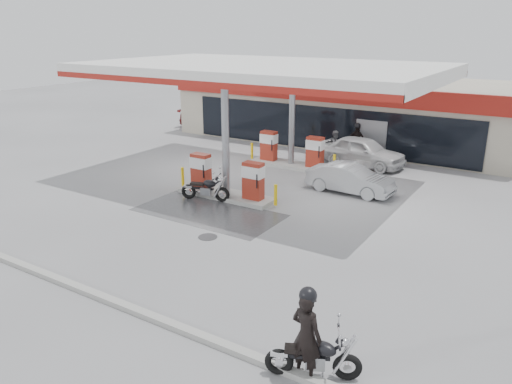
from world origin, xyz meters
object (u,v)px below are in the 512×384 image
parked_motorcycle (206,189)px  sedan_white (362,151)px  pump_island_near (226,182)px  main_motorcycle (315,358)px  attendant (335,145)px  biker_walking (356,141)px  hatchback_silver (350,179)px  parked_car_left (210,120)px  parked_car_right (407,145)px  pump_island_far (291,154)px  biker_main (306,336)px

parked_motorcycle → sedan_white: 9.76m
pump_island_near → parked_motorcycle: pump_island_near is taller
pump_island_near → main_motorcycle: (8.53, -8.78, -0.23)m
main_motorcycle → sedan_white: 17.81m
attendant → biker_walking: size_ratio=0.87×
pump_island_near → hatchback_silver: pump_island_near is taller
sedan_white → parked_car_left: (-13.17, 3.80, -0.10)m
parked_car_left → sedan_white: bearing=-108.9°
biker_walking → parked_car_left: bearing=151.8°
parked_car_right → biker_walking: 3.21m
parked_motorcycle → parked_car_right: (4.98, 12.85, 0.03)m
parked_motorcycle → hatchback_silver: hatchback_silver is taller
hatchback_silver → parked_car_left: parked_car_left is taller
attendant → biker_walking: bearing=-29.5°
sedan_white → biker_walking: size_ratio=2.48×
pump_island_near → biker_walking: (2.20, 9.80, 0.23)m
pump_island_near → pump_island_far: bearing=90.0°
pump_island_near → hatchback_silver: size_ratio=1.30×
parked_car_left → parked_car_right: bearing=-92.8°
biker_main → parked_car_left: biker_main is taller
pump_island_near → parked_motorcycle: 1.00m
main_motorcycle → parked_motorcycle: (-9.01, 7.93, 0.03)m
sedan_white → parked_car_left: bearing=81.4°
biker_main → parked_car_right: (-3.86, 20.86, -0.48)m
main_motorcycle → biker_walking: 19.63m
biker_main → parked_motorcycle: bearing=-32.0°
sedan_white → hatchback_silver: bearing=-158.2°
main_motorcycle → parked_car_left: (-18.53, 20.78, 0.21)m
parked_motorcycle → biker_main: bearing=-59.0°
attendant → parked_car_left: bearing=85.4°
parked_motorcycle → sedan_white: sedan_white is taller
parked_car_left → parked_motorcycle: bearing=-146.3°
sedan_white → biker_main: bearing=-155.6°
pump_island_near → main_motorcycle: pump_island_near is taller
sedan_white → attendant: bearing=79.4°
attendant → parked_motorcycle: bearing=-179.6°
pump_island_far → biker_walking: biker_walking is taller
hatchback_silver → parked_car_right: size_ratio=1.03×
pump_island_far → main_motorcycle: pump_island_far is taller
attendant → pump_island_near: bearing=-177.5°
pump_island_near → pump_island_far: same height
pump_island_near → parked_car_left: 15.62m
biker_main → pump_island_near: bearing=-36.5°
parked_car_left → pump_island_far: bearing=-123.8°
main_motorcycle → parked_car_right: 21.16m
biker_main → sedan_white: (-5.18, 17.06, -0.22)m
pump_island_near → parked_car_left: pump_island_near is taller
attendant → biker_walking: biker_walking is taller
main_motorcycle → parked_motorcycle: size_ratio=0.90×
main_motorcycle → sedan_white: bearing=82.4°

